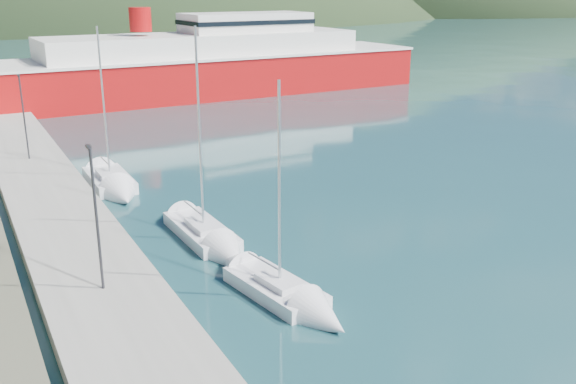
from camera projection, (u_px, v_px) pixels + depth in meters
ground at (24, 57)px, 120.47m from camera, size 1400.00×1400.00×0.00m
quay at (55, 209)px, 37.34m from camera, size 5.00×88.00×0.80m
lamp_posts at (91, 207)px, 26.53m from camera, size 0.15×45.12×6.06m
sailboat_near at (300, 304)px, 26.47m from camera, size 3.21×7.33×10.18m
sailboat_mid at (216, 245)px, 32.51m from camera, size 2.35×8.27×11.84m
sailboat_far at (116, 189)px, 41.36m from camera, size 2.53×7.77×11.40m
ferry at (207, 67)px, 78.15m from camera, size 56.08×13.94×11.05m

